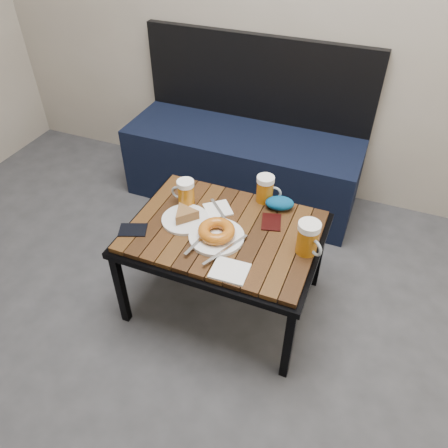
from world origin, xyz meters
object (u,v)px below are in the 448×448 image
at_px(beer_mug_left, 186,193).
at_px(knit_pouch, 280,203).
at_px(bench, 243,158).
at_px(plate_bagel, 216,233).
at_px(beer_mug_right, 308,238).
at_px(beer_mug_centre, 266,189).
at_px(cafe_table, 224,236).
at_px(plate_pie, 185,217).
at_px(passport_navy, 133,230).
at_px(passport_burgundy, 271,222).

height_order(beer_mug_left, knit_pouch, beer_mug_left).
xyz_separation_m(bench, plate_bagel, (0.22, -0.94, 0.23)).
bearing_deg(beer_mug_right, beer_mug_centre, 172.85).
relative_size(cafe_table, plate_pie, 4.04).
bearing_deg(beer_mug_centre, passport_navy, -143.17).
xyz_separation_m(plate_bagel, passport_navy, (-0.35, -0.09, -0.02)).
relative_size(plate_pie, passport_navy, 1.78).
height_order(beer_mug_centre, knit_pouch, beer_mug_centre).
bearing_deg(plate_pie, beer_mug_left, 113.81).
distance_m(beer_mug_left, beer_mug_centre, 0.37).
distance_m(beer_mug_left, knit_pouch, 0.43).
height_order(beer_mug_centre, plate_pie, beer_mug_centre).
relative_size(plate_bagel, passport_navy, 2.57).
relative_size(passport_navy, passport_burgundy, 1.01).
height_order(passport_navy, knit_pouch, knit_pouch).
xyz_separation_m(beer_mug_left, knit_pouch, (0.41, 0.13, -0.04)).
height_order(plate_pie, passport_navy, plate_pie).
relative_size(bench, plate_pie, 6.74).
bearing_deg(plate_pie, cafe_table, 3.74).
height_order(plate_pie, passport_burgundy, plate_pie).
xyz_separation_m(bench, passport_navy, (-0.14, -1.03, 0.20)).
bearing_deg(bench, cafe_table, -75.61).
distance_m(plate_bagel, passport_navy, 0.36).
distance_m(bench, plate_bagel, 0.99).
relative_size(bench, beer_mug_left, 11.09).
xyz_separation_m(cafe_table, beer_mug_centre, (0.10, 0.26, 0.11)).
height_order(bench, passport_navy, bench).
xyz_separation_m(cafe_table, passport_navy, (-0.36, -0.16, 0.05)).
bearing_deg(passport_navy, beer_mug_left, 131.42).
bearing_deg(knit_pouch, passport_navy, -144.45).
height_order(bench, beer_mug_right, bench).
xyz_separation_m(beer_mug_right, knit_pouch, (-0.18, 0.23, -0.05)).
bearing_deg(plate_pie, bench, 92.90).
xyz_separation_m(beer_mug_right, plate_bagel, (-0.37, -0.06, -0.05)).
relative_size(beer_mug_left, beer_mug_right, 0.86).
bearing_deg(passport_navy, passport_burgundy, 95.45).
relative_size(bench, cafe_table, 1.67).
bearing_deg(knit_pouch, beer_mug_right, -51.94).
bearing_deg(plate_bagel, passport_navy, -165.92).
relative_size(beer_mug_right, passport_navy, 1.25).
xyz_separation_m(bench, beer_mug_right, (0.59, -0.88, 0.27)).
distance_m(bench, plate_pie, 0.92).
bearing_deg(bench, beer_mug_centre, -62.18).
xyz_separation_m(plate_bagel, passport_burgundy, (0.18, 0.19, -0.02)).
bearing_deg(passport_navy, knit_pouch, 103.97).
distance_m(beer_mug_left, plate_pie, 0.13).
xyz_separation_m(beer_mug_left, passport_burgundy, (0.41, 0.02, -0.06)).
distance_m(plate_pie, passport_navy, 0.23).
distance_m(passport_burgundy, knit_pouch, 0.11).
relative_size(beer_mug_right, passport_burgundy, 1.26).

